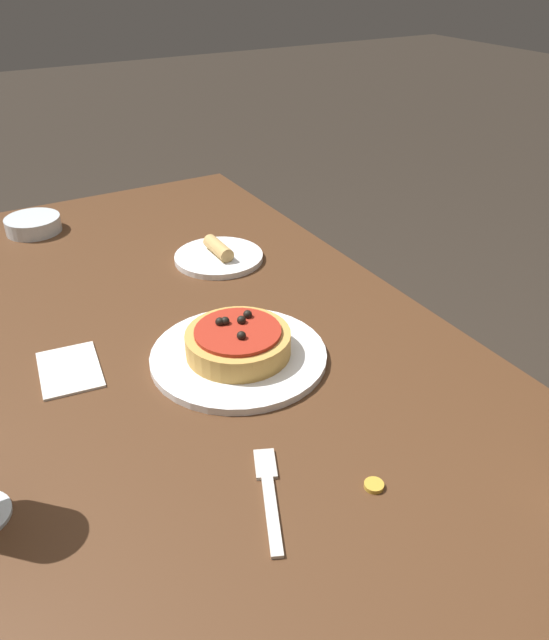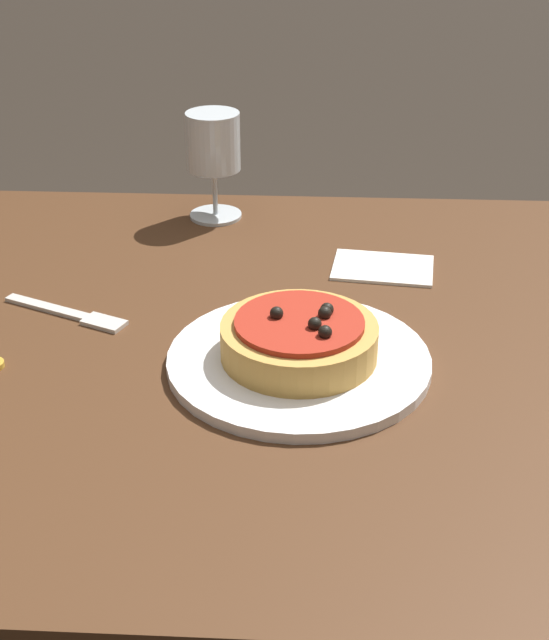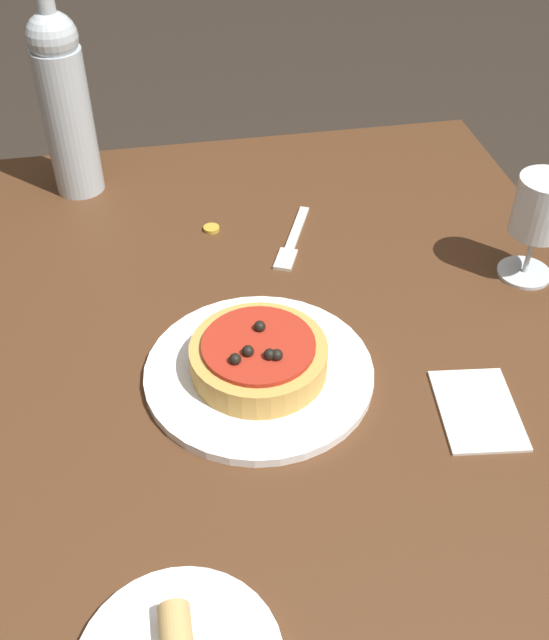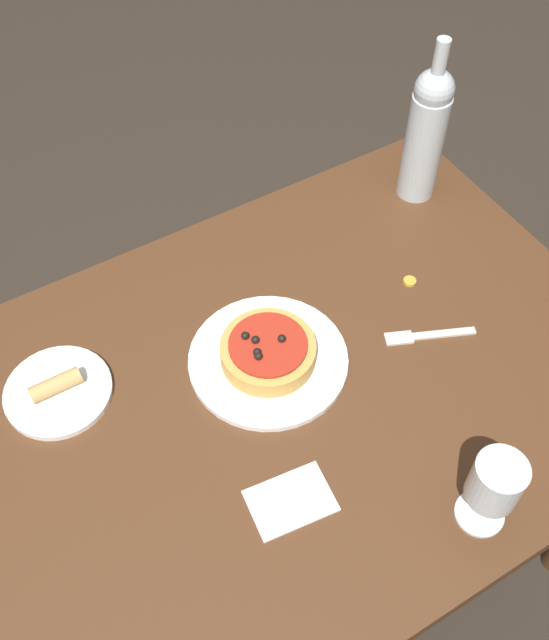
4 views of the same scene
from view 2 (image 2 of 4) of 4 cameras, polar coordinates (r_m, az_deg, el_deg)
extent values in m
cube|color=#4C2D19|center=(1.00, 8.13, -2.01)|extent=(1.42, 0.85, 0.03)
cylinder|color=white|center=(0.92, 1.56, -2.61)|extent=(0.27, 0.27, 0.01)
cylinder|color=gold|center=(0.91, 1.58, -1.32)|extent=(0.16, 0.16, 0.04)
cylinder|color=#A82819|center=(0.90, 1.60, -0.17)|extent=(0.13, 0.13, 0.01)
sphere|color=black|center=(0.91, 3.23, 0.45)|extent=(0.01, 0.01, 0.01)
sphere|color=black|center=(0.87, 3.25, -0.78)|extent=(0.01, 0.01, 0.01)
sphere|color=black|center=(0.91, 3.38, 0.68)|extent=(0.01, 0.01, 0.01)
sphere|color=black|center=(0.90, 0.13, 0.44)|extent=(0.01, 0.01, 0.01)
sphere|color=black|center=(0.89, 2.59, -0.25)|extent=(0.01, 0.01, 0.01)
cylinder|color=silver|center=(1.29, -3.78, 6.71)|extent=(0.07, 0.07, 0.00)
cylinder|color=silver|center=(1.28, -3.83, 8.20)|extent=(0.01, 0.01, 0.07)
cylinder|color=silver|center=(1.25, -3.94, 11.34)|extent=(0.07, 0.07, 0.08)
cube|color=beige|center=(1.07, -14.36, 0.78)|extent=(0.11, 0.06, 0.00)
cube|color=beige|center=(1.02, -10.85, -0.17)|extent=(0.05, 0.04, 0.00)
cube|color=silver|center=(1.14, 6.95, 3.34)|extent=(0.14, 0.10, 0.00)
camera|label=1|loc=(1.35, -34.23, 27.73)|focal=35.00mm
camera|label=3|loc=(0.93, 51.89, 28.89)|focal=42.00mm
camera|label=4|loc=(1.56, 23.92, 48.69)|focal=42.00mm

